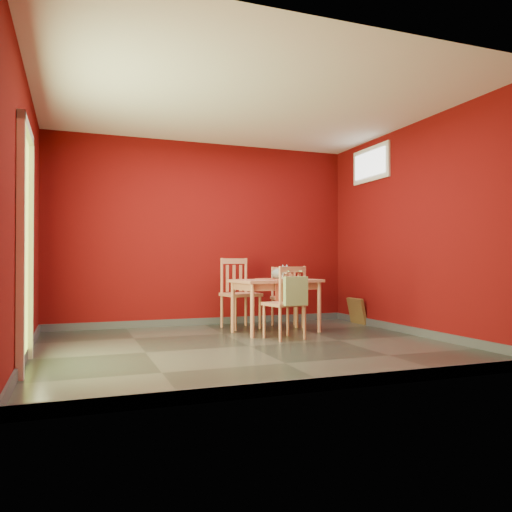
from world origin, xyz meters
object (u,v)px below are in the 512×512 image
object	(u,v)px
chair_near	(286,302)
picture_frame	(357,311)
chair_far_left	(239,292)
cat	(280,272)
dining_table	(276,286)
tote_bag	(295,291)
chair_far_right	(286,296)

from	to	relation	value
chair_near	picture_frame	size ratio (longest dim) A/B	2.26
picture_frame	chair_near	bearing A→B (deg)	-147.63
chair_far_left	cat	xyz separation A→B (m)	(0.38, -0.58, 0.30)
dining_table	picture_frame	size ratio (longest dim) A/B	3.09
dining_table	tote_bag	distance (m)	0.79
chair_far_right	dining_table	bearing A→B (deg)	-126.23
chair_far_right	chair_near	size ratio (longest dim) A/B	0.98
chair_far_left	cat	world-z (taller)	chair_far_left
chair_far_left	picture_frame	size ratio (longest dim) A/B	2.53
dining_table	tote_bag	xyz separation A→B (m)	(-0.08, -0.78, -0.02)
chair_near	tote_bag	bearing A→B (deg)	-83.04
chair_far_left	tote_bag	size ratio (longest dim) A/B	2.44
dining_table	cat	world-z (taller)	cat
cat	picture_frame	bearing A→B (deg)	22.38
chair_far_right	chair_near	xyz separation A→B (m)	(-0.48, -1.09, 0.01)
chair_far_left	picture_frame	xyz separation A→B (m)	(1.81, -0.18, -0.31)
dining_table	chair_near	size ratio (longest dim) A/B	1.37
chair_far_right	tote_bag	bearing A→B (deg)	-109.40
chair_near	picture_frame	distance (m)	1.92
dining_table	tote_bag	size ratio (longest dim) A/B	2.98
cat	chair_far_left	bearing A→B (deg)	129.61
tote_bag	picture_frame	distance (m)	2.04
chair_far_left	chair_far_right	world-z (taller)	chair_far_left
chair_far_right	chair_near	world-z (taller)	chair_near
chair_near	tote_bag	distance (m)	0.26
chair_far_left	cat	size ratio (longest dim) A/B	2.41
tote_bag	picture_frame	xyz separation A→B (m)	(1.58, 1.23, -0.40)
chair_near	picture_frame	world-z (taller)	chair_near
dining_table	tote_bag	bearing A→B (deg)	-95.91
dining_table	chair_near	bearing A→B (deg)	-100.57
chair_far_right	chair_far_left	bearing A→B (deg)	170.95
chair_far_left	picture_frame	bearing A→B (deg)	-5.58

